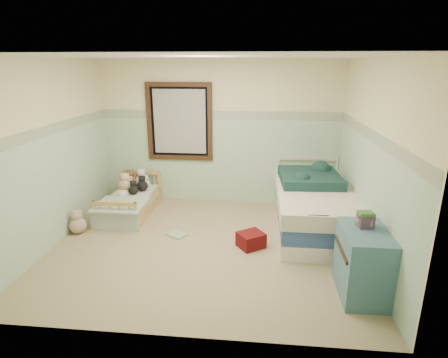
# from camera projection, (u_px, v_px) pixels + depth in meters

# --- Properties ---
(floor) EXTENTS (4.20, 3.60, 0.02)m
(floor) POSITION_uv_depth(u_px,v_px,m) (206.00, 246.00, 5.12)
(floor) COLOR #8B7A51
(floor) RESTS_ON ground
(ceiling) EXTENTS (4.20, 3.60, 0.02)m
(ceiling) POSITION_uv_depth(u_px,v_px,m) (202.00, 56.00, 4.37)
(ceiling) COLOR silver
(ceiling) RESTS_ON wall_back
(wall_back) EXTENTS (4.20, 0.04, 2.50)m
(wall_back) POSITION_uv_depth(u_px,v_px,m) (219.00, 134.00, 6.45)
(wall_back) COLOR beige
(wall_back) RESTS_ON floor
(wall_front) EXTENTS (4.20, 0.04, 2.50)m
(wall_front) POSITION_uv_depth(u_px,v_px,m) (171.00, 212.00, 3.04)
(wall_front) COLOR beige
(wall_front) RESTS_ON floor
(wall_left) EXTENTS (0.04, 3.60, 2.50)m
(wall_left) POSITION_uv_depth(u_px,v_px,m) (50.00, 155.00, 4.94)
(wall_left) COLOR beige
(wall_left) RESTS_ON floor
(wall_right) EXTENTS (0.04, 3.60, 2.50)m
(wall_right) POSITION_uv_depth(u_px,v_px,m) (372.00, 163.00, 4.55)
(wall_right) COLOR beige
(wall_right) RESTS_ON floor
(wainscot_mint) EXTENTS (4.20, 0.01, 1.50)m
(wainscot_mint) POSITION_uv_depth(u_px,v_px,m) (219.00, 161.00, 6.59)
(wainscot_mint) COLOR #ABCFAC
(wainscot_mint) RESTS_ON floor
(border_strip) EXTENTS (4.20, 0.01, 0.15)m
(border_strip) POSITION_uv_depth(u_px,v_px,m) (219.00, 115.00, 6.34)
(border_strip) COLOR #4F7455
(border_strip) RESTS_ON wall_back
(window_frame) EXTENTS (1.16, 0.06, 1.36)m
(window_frame) POSITION_uv_depth(u_px,v_px,m) (179.00, 122.00, 6.42)
(window_frame) COLOR black
(window_frame) RESTS_ON wall_back
(window_blinds) EXTENTS (0.92, 0.01, 1.12)m
(window_blinds) POSITION_uv_depth(u_px,v_px,m) (180.00, 122.00, 6.43)
(window_blinds) COLOR beige
(window_blinds) RESTS_ON window_frame
(toddler_bed_frame) EXTENTS (0.70, 1.39, 0.18)m
(toddler_bed_frame) POSITION_uv_depth(u_px,v_px,m) (131.00, 208.00, 6.22)
(toddler_bed_frame) COLOR #BA8B49
(toddler_bed_frame) RESTS_ON floor
(toddler_mattress) EXTENTS (0.64, 1.33, 0.12)m
(toddler_mattress) POSITION_uv_depth(u_px,v_px,m) (130.00, 200.00, 6.18)
(toddler_mattress) COLOR silver
(toddler_mattress) RESTS_ON toddler_bed_frame
(patchwork_quilt) EXTENTS (0.76, 0.70, 0.03)m
(patchwork_quilt) POSITION_uv_depth(u_px,v_px,m) (121.00, 205.00, 5.75)
(patchwork_quilt) COLOR #7DAACA
(patchwork_quilt) RESTS_ON toddler_mattress
(plush_bed_brown) EXTENTS (0.22, 0.22, 0.22)m
(plush_bed_brown) POSITION_uv_depth(u_px,v_px,m) (131.00, 181.00, 6.62)
(plush_bed_brown) COLOR brown
(plush_bed_brown) RESTS_ON toddler_mattress
(plush_bed_white) EXTENTS (0.23, 0.23, 0.23)m
(plush_bed_white) POSITION_uv_depth(u_px,v_px,m) (142.00, 181.00, 6.60)
(plush_bed_white) COLOR silver
(plush_bed_white) RESTS_ON toddler_mattress
(plush_bed_tan) EXTENTS (0.18, 0.18, 0.18)m
(plush_bed_tan) POSITION_uv_depth(u_px,v_px,m) (130.00, 186.00, 6.41)
(plush_bed_tan) COLOR tan
(plush_bed_tan) RESTS_ON toddler_mattress
(plush_bed_dark) EXTENTS (0.19, 0.19, 0.19)m
(plush_bed_dark) POSITION_uv_depth(u_px,v_px,m) (142.00, 186.00, 6.39)
(plush_bed_dark) COLOR black
(plush_bed_dark) RESTS_ON toddler_mattress
(plush_floor_cream) EXTENTS (0.27, 0.27, 0.27)m
(plush_floor_cream) POSITION_uv_depth(u_px,v_px,m) (123.00, 205.00, 6.22)
(plush_floor_cream) COLOR beige
(plush_floor_cream) RESTS_ON floor
(plush_floor_tan) EXTENTS (0.25, 0.25, 0.25)m
(plush_floor_tan) POSITION_uv_depth(u_px,v_px,m) (78.00, 225.00, 5.47)
(plush_floor_tan) COLOR tan
(plush_floor_tan) RESTS_ON floor
(twin_bed_frame) EXTENTS (1.06, 2.13, 0.22)m
(twin_bed_frame) POSITION_uv_depth(u_px,v_px,m) (313.00, 222.00, 5.61)
(twin_bed_frame) COLOR white
(twin_bed_frame) RESTS_ON floor
(twin_boxspring) EXTENTS (1.06, 2.13, 0.22)m
(twin_boxspring) POSITION_uv_depth(u_px,v_px,m) (314.00, 209.00, 5.54)
(twin_boxspring) COLOR navy
(twin_boxspring) RESTS_ON twin_bed_frame
(twin_mattress) EXTENTS (1.11, 2.17, 0.22)m
(twin_mattress) POSITION_uv_depth(u_px,v_px,m) (315.00, 195.00, 5.48)
(twin_mattress) COLOR beige
(twin_mattress) RESTS_ON twin_boxspring
(teal_blanket) EXTENTS (0.96, 1.01, 0.14)m
(teal_blanket) POSITION_uv_depth(u_px,v_px,m) (310.00, 178.00, 5.71)
(teal_blanket) COLOR #19403B
(teal_blanket) RESTS_ON twin_mattress
(dresser) EXTENTS (0.47, 0.75, 0.75)m
(dresser) POSITION_uv_depth(u_px,v_px,m) (363.00, 263.00, 3.95)
(dresser) COLOR #406C7E
(dresser) RESTS_ON floor
(book_stack) EXTENTS (0.18, 0.16, 0.16)m
(book_stack) POSITION_uv_depth(u_px,v_px,m) (365.00, 220.00, 3.91)
(book_stack) COLOR brown
(book_stack) RESTS_ON dresser
(red_pillow) EXTENTS (0.44, 0.43, 0.21)m
(red_pillow) POSITION_uv_depth(u_px,v_px,m) (251.00, 240.00, 5.06)
(red_pillow) COLOR #8A0406
(red_pillow) RESTS_ON floor
(floor_book) EXTENTS (0.33, 0.31, 0.02)m
(floor_book) POSITION_uv_depth(u_px,v_px,m) (177.00, 235.00, 5.42)
(floor_book) COLOR yellow
(floor_book) RESTS_ON floor
(extra_plush_0) EXTENTS (0.16, 0.16, 0.16)m
(extra_plush_0) POSITION_uv_depth(u_px,v_px,m) (135.00, 182.00, 6.66)
(extra_plush_0) COLOR brown
(extra_plush_0) RESTS_ON toddler_mattress
(extra_plush_1) EXTENTS (0.19, 0.19, 0.19)m
(extra_plush_1) POSITION_uv_depth(u_px,v_px,m) (126.00, 185.00, 6.45)
(extra_plush_1) COLOR brown
(extra_plush_1) RESTS_ON toddler_mattress
(extra_plush_2) EXTENTS (0.21, 0.21, 0.21)m
(extra_plush_2) POSITION_uv_depth(u_px,v_px,m) (124.00, 185.00, 6.40)
(extra_plush_2) COLOR tan
(extra_plush_2) RESTS_ON toddler_mattress
(extra_plush_3) EXTENTS (0.21, 0.21, 0.21)m
(extra_plush_3) POSITION_uv_depth(u_px,v_px,m) (126.00, 185.00, 6.41)
(extra_plush_3) COLOR beige
(extra_plush_3) RESTS_ON toddler_mattress
(extra_plush_4) EXTENTS (0.16, 0.16, 0.16)m
(extra_plush_4) POSITION_uv_depth(u_px,v_px,m) (133.00, 190.00, 6.22)
(extra_plush_4) COLOR black
(extra_plush_4) RESTS_ON toddler_mattress
(extra_plush_5) EXTENTS (0.16, 0.16, 0.16)m
(extra_plush_5) POSITION_uv_depth(u_px,v_px,m) (146.00, 183.00, 6.57)
(extra_plush_5) COLOR silver
(extra_plush_5) RESTS_ON toddler_mattress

